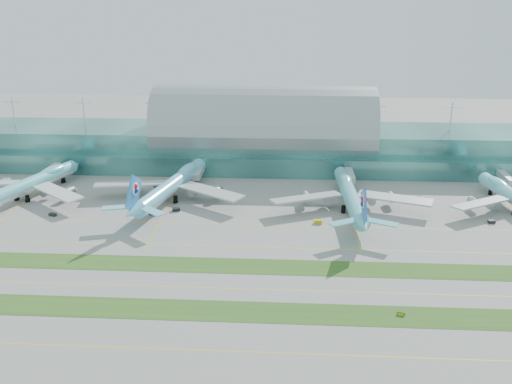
# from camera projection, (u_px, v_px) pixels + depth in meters

# --- Properties ---
(ground) EXTENTS (700.00, 700.00, 0.00)m
(ground) POSITION_uv_depth(u_px,v_px,m) (247.00, 269.00, 196.01)
(ground) COLOR gray
(ground) RESTS_ON ground
(terminal) EXTENTS (340.00, 69.10, 36.00)m
(terminal) POSITION_uv_depth(u_px,v_px,m) (264.00, 139.00, 312.79)
(terminal) COLOR #3D7A75
(terminal) RESTS_ON ground
(grass_strip_near) EXTENTS (420.00, 12.00, 0.08)m
(grass_strip_near) POSITION_uv_depth(u_px,v_px,m) (240.00, 312.00, 169.59)
(grass_strip_near) COLOR #2D591E
(grass_strip_near) RESTS_ON ground
(grass_strip_far) EXTENTS (420.00, 12.00, 0.08)m
(grass_strip_far) POSITION_uv_depth(u_px,v_px,m) (247.00, 266.00, 197.88)
(grass_strip_far) COLOR #2D591E
(grass_strip_far) RESTS_ON ground
(taxiline_a) EXTENTS (420.00, 0.35, 0.01)m
(taxiline_a) POSITION_uv_depth(u_px,v_px,m) (233.00, 351.00, 150.75)
(taxiline_a) COLOR yellow
(taxiline_a) RESTS_ON ground
(taxiline_b) EXTENTS (420.00, 0.35, 0.01)m
(taxiline_b) POSITION_uv_depth(u_px,v_px,m) (243.00, 289.00, 182.81)
(taxiline_b) COLOR yellow
(taxiline_b) RESTS_ON ground
(taxiline_c) EXTENTS (420.00, 0.35, 0.01)m
(taxiline_c) POSITION_uv_depth(u_px,v_px,m) (250.00, 247.00, 212.98)
(taxiline_c) COLOR yellow
(taxiline_c) RESTS_ON ground
(taxiline_d) EXTENTS (420.00, 0.35, 0.01)m
(taxiline_d) POSITION_uv_depth(u_px,v_px,m) (254.00, 225.00, 233.73)
(taxiline_d) COLOR yellow
(taxiline_d) RESTS_ON ground
(airliner_a) EXTENTS (66.47, 77.09, 21.74)m
(airliner_a) POSITION_uv_depth(u_px,v_px,m) (28.00, 184.00, 262.20)
(airliner_a) COLOR #63CDDB
(airliner_a) RESTS_ON ground
(airliner_b) EXTENTS (71.67, 82.54, 22.93)m
(airliner_b) POSITION_uv_depth(u_px,v_px,m) (173.00, 184.00, 261.11)
(airliner_b) COLOR #6DD1F1
(airliner_b) RESTS_ON ground
(airliner_c) EXTENTS (70.50, 80.04, 22.03)m
(airliner_c) POSITION_uv_depth(u_px,v_px,m) (350.00, 194.00, 248.70)
(airliner_c) COLOR #5FC3D1
(airliner_c) RESTS_ON ground
(gse_b) EXTENTS (3.48, 2.62, 1.19)m
(gse_b) POSITION_uv_depth(u_px,v_px,m) (53.00, 215.00, 242.86)
(gse_b) COLOR black
(gse_b) RESTS_ON ground
(gse_c) EXTENTS (3.72, 2.26, 1.62)m
(gse_c) POSITION_uv_depth(u_px,v_px,m) (154.00, 213.00, 244.00)
(gse_c) COLOR black
(gse_c) RESTS_ON ground
(gse_d) EXTENTS (3.71, 2.90, 1.49)m
(gse_d) POSITION_uv_depth(u_px,v_px,m) (176.00, 209.00, 248.34)
(gse_d) COLOR black
(gse_d) RESTS_ON ground
(gse_e) EXTENTS (3.45, 2.11, 1.57)m
(gse_e) POSITION_uv_depth(u_px,v_px,m) (318.00, 222.00, 234.80)
(gse_e) COLOR gold
(gse_e) RESTS_ON ground
(gse_f) EXTENTS (4.77, 3.47, 1.50)m
(gse_f) POSITION_uv_depth(u_px,v_px,m) (361.00, 217.00, 239.83)
(gse_f) COLOR black
(gse_f) RESTS_ON ground
(gse_g) EXTENTS (3.06, 2.12, 1.29)m
(gse_g) POSITION_uv_depth(u_px,v_px,m) (492.00, 222.00, 235.17)
(gse_g) COLOR black
(gse_g) RESTS_ON ground
(taxiway_sign_east) EXTENTS (2.31, 0.73, 0.98)m
(taxiway_sign_east) POSITION_uv_depth(u_px,v_px,m) (401.00, 314.00, 167.46)
(taxiway_sign_east) COLOR black
(taxiway_sign_east) RESTS_ON ground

